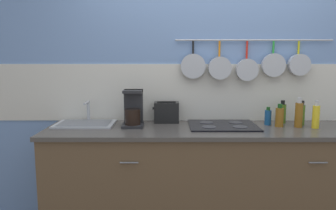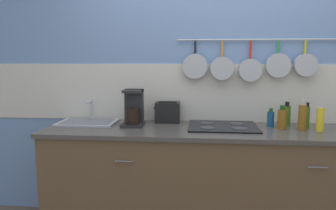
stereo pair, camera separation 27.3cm
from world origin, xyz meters
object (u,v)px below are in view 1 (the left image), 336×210
(toaster, at_px, (165,112))
(bottle_olive_oil, at_px, (301,114))
(bottle_sesame_oil, at_px, (278,117))
(bottle_vinegar, at_px, (266,117))
(bottle_cooking_wine, at_px, (297,114))
(bottle_hot_sauce, at_px, (281,113))
(coffee_maker, at_px, (132,111))
(bottle_dish_soap, at_px, (314,116))

(toaster, distance_m, bottle_olive_oil, 1.20)
(bottle_sesame_oil, bearing_deg, bottle_vinegar, 135.46)
(toaster, xyz_separation_m, bottle_cooking_wine, (1.13, -0.21, 0.02))
(bottle_hot_sauce, bearing_deg, bottle_sesame_oil, -116.60)
(toaster, bearing_deg, bottle_hot_sauce, -1.53)
(bottle_sesame_oil, relative_size, bottle_cooking_wine, 0.77)
(bottle_vinegar, bearing_deg, bottle_sesame_oil, -44.54)
(toaster, bearing_deg, bottle_cooking_wine, -10.50)
(bottle_olive_oil, bearing_deg, bottle_hot_sauce, 147.52)
(bottle_hot_sauce, distance_m, bottle_cooking_wine, 0.20)
(coffee_maker, relative_size, bottle_cooking_wine, 1.24)
(coffee_maker, height_order, bottle_vinegar, coffee_maker)
(coffee_maker, bearing_deg, toaster, 28.66)
(bottle_vinegar, bearing_deg, bottle_olive_oil, -1.64)
(coffee_maker, relative_size, bottle_sesame_oil, 1.60)
(toaster, distance_m, bottle_hot_sauce, 1.05)
(coffee_maker, distance_m, bottle_vinegar, 1.19)
(bottle_cooking_wine, relative_size, bottle_olive_oil, 1.18)
(bottle_sesame_oil, height_order, bottle_hot_sauce, bottle_hot_sauce)
(toaster, xyz_separation_m, bottle_vinegar, (0.90, -0.11, -0.02))
(bottle_vinegar, height_order, bottle_hot_sauce, bottle_hot_sauce)
(bottle_dish_soap, bearing_deg, bottle_vinegar, 159.40)
(bottle_hot_sauce, distance_m, bottle_olive_oil, 0.17)
(bottle_cooking_wine, bearing_deg, bottle_vinegar, 156.96)
(bottle_vinegar, xyz_separation_m, bottle_hot_sauce, (0.15, 0.08, 0.02))
(bottle_sesame_oil, distance_m, bottle_cooking_wine, 0.16)
(bottle_hot_sauce, height_order, bottle_olive_oil, bottle_olive_oil)
(bottle_sesame_oil, distance_m, bottle_dish_soap, 0.29)
(toaster, relative_size, bottle_hot_sauce, 1.15)
(bottle_olive_oil, bearing_deg, bottle_sesame_oil, -163.41)
(bottle_sesame_oil, bearing_deg, toaster, 169.21)
(bottle_sesame_oil, bearing_deg, bottle_hot_sauce, 63.40)
(bottle_hot_sauce, xyz_separation_m, bottle_cooking_wine, (0.08, -0.18, 0.02))
(bottle_hot_sauce, xyz_separation_m, bottle_dish_soap, (0.21, -0.22, 0.01))
(coffee_maker, bearing_deg, bottle_olive_oil, 1.47)
(coffee_maker, relative_size, bottle_dish_soap, 1.36)
(bottle_sesame_oil, distance_m, bottle_hot_sauce, 0.18)
(coffee_maker, height_order, bottle_cooking_wine, coffee_maker)
(toaster, height_order, bottle_vinegar, toaster)
(bottle_hot_sauce, distance_m, bottle_dish_soap, 0.30)
(bottle_vinegar, xyz_separation_m, bottle_dish_soap, (0.36, -0.14, 0.03))
(toaster, xyz_separation_m, bottle_hot_sauce, (1.05, -0.03, -0.00))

